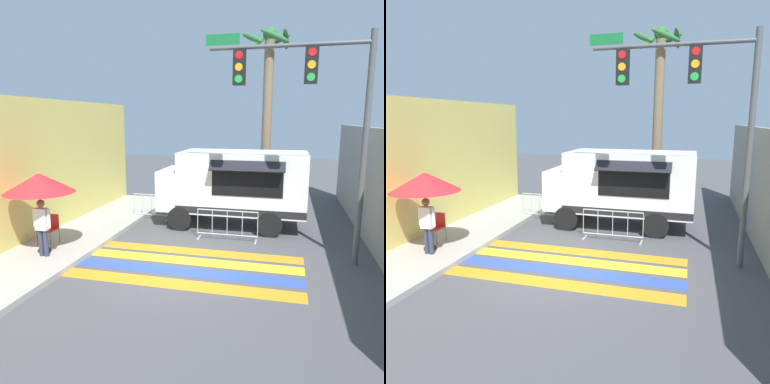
# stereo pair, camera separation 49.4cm
# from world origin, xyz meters

# --- Properties ---
(ground_plane) EXTENTS (60.00, 60.00, 0.00)m
(ground_plane) POSITION_xyz_m (0.00, 0.00, 0.00)
(ground_plane) COLOR #4C4C4F
(sidewalk_left) EXTENTS (4.40, 16.00, 0.15)m
(sidewalk_left) POSITION_xyz_m (-4.95, 0.00, 0.08)
(sidewalk_left) COLOR #A8A59E
(sidewalk_left) RESTS_ON ground_plane
(building_left_facade) EXTENTS (0.25, 16.00, 4.54)m
(building_left_facade) POSITION_xyz_m (-5.21, 0.00, 2.27)
(building_left_facade) COLOR #E5D166
(building_left_facade) RESTS_ON ground_plane
(concrete_wall_right) EXTENTS (0.20, 16.00, 3.62)m
(concrete_wall_right) POSITION_xyz_m (5.25, 3.00, 1.81)
(concrete_wall_right) COLOR gray
(concrete_wall_right) RESTS_ON ground_plane
(crosswalk_painted) EXTENTS (6.40, 2.84, 0.01)m
(crosswalk_painted) POSITION_xyz_m (0.00, 0.17, 0.00)
(crosswalk_painted) COLOR orange
(crosswalk_painted) RESTS_ON ground_plane
(food_truck) EXTENTS (5.20, 2.72, 2.74)m
(food_truck) POSITION_xyz_m (0.71, 4.36, 1.59)
(food_truck) COLOR white
(food_truck) RESTS_ON ground_plane
(traffic_signal_pole) EXTENTS (4.24, 0.29, 6.09)m
(traffic_signal_pole) POSITION_xyz_m (3.17, 1.38, 4.39)
(traffic_signal_pole) COLOR #515456
(traffic_signal_pole) RESTS_ON ground_plane
(patio_umbrella) EXTENTS (1.95, 1.95, 2.27)m
(patio_umbrella) POSITION_xyz_m (-4.01, -0.12, 2.14)
(patio_umbrella) COLOR black
(patio_umbrella) RESTS_ON sidewalk_left
(folding_chair) EXTENTS (0.47, 0.47, 0.89)m
(folding_chair) POSITION_xyz_m (-4.26, 0.54, 0.69)
(folding_chair) COLOR #4C4C51
(folding_chair) RESTS_ON sidewalk_left
(vendor_person) EXTENTS (0.53, 0.21, 1.60)m
(vendor_person) POSITION_xyz_m (-3.79, -0.44, 1.05)
(vendor_person) COLOR #2D3347
(vendor_person) RESTS_ON sidewalk_left
(barricade_front) EXTENTS (1.99, 0.44, 1.00)m
(barricade_front) POSITION_xyz_m (0.83, 2.63, 0.49)
(barricade_front) COLOR #B7BABF
(barricade_front) RESTS_ON ground_plane
(barricade_side) EXTENTS (1.46, 0.44, 1.00)m
(barricade_side) POSITION_xyz_m (-2.46, 4.49, 0.47)
(barricade_side) COLOR #B7BABF
(barricade_side) RESTS_ON ground_plane
(palm_tree) EXTENTS (2.23, 2.25, 7.73)m
(palm_tree) POSITION_xyz_m (1.66, 8.25, 4.81)
(palm_tree) COLOR #7A664C
(palm_tree) RESTS_ON ground_plane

